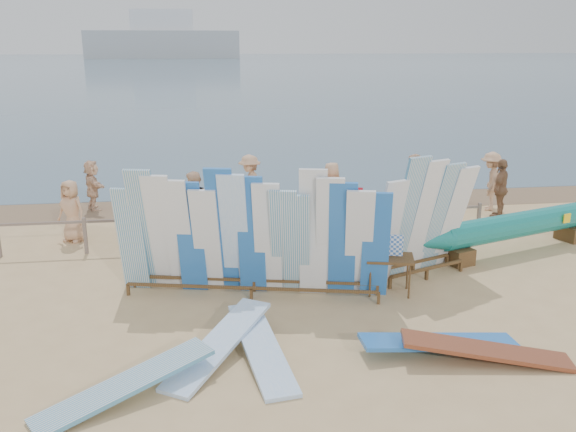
{
  "coord_description": "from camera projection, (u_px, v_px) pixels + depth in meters",
  "views": [
    {
      "loc": [
        -1.08,
        -11.51,
        4.96
      ],
      "look_at": [
        0.79,
        1.91,
        1.06
      ],
      "focal_mm": 38.0,
      "sensor_mm": 36.0,
      "label": 1
    }
  ],
  "objects": [
    {
      "name": "flat_board_e",
      "position": [
        127.0,
        398.0,
        8.8
      ],
      "size": [
        2.59,
        1.86,
        0.43
      ],
      "primitive_type": "cube",
      "rotation": [
        0.13,
        0.0,
        -1.03
      ],
      "color": "silver",
      "rests_on": "ground"
    },
    {
      "name": "fence",
      "position": [
        251.0,
        222.0,
        15.15
      ],
      "size": [
        12.08,
        0.08,
        0.9
      ],
      "color": "#7C695D",
      "rests_on": "ground"
    },
    {
      "name": "wet_sand_strip",
      "position": [
        241.0,
        204.0,
        19.32
      ],
      "size": [
        40.0,
        2.6,
        0.01
      ],
      "primitive_type": "cube",
      "color": "brown",
      "rests_on": "ground"
    },
    {
      "name": "side_surfboard_rack",
      "position": [
        423.0,
        222.0,
        13.0
      ],
      "size": [
        2.47,
        1.53,
        2.76
      ],
      "rotation": [
        0.0,
        0.0,
        0.38
      ],
      "color": "brown",
      "rests_on": "ground"
    },
    {
      "name": "flat_board_c",
      "position": [
        485.0,
        362.0,
        9.79
      ],
      "size": [
        2.75,
        1.13,
        0.41
      ],
      "primitive_type": "cube",
      "rotation": [
        0.13,
        0.0,
        1.35
      ],
      "color": "brown",
      "rests_on": "ground"
    },
    {
      "name": "beachgoer_3",
      "position": [
        250.0,
        185.0,
        17.86
      ],
      "size": [
        0.7,
        1.23,
        1.8
      ],
      "primitive_type": "imported",
      "rotation": [
        0.0,
        0.0,
        4.92
      ],
      "color": "tan",
      "rests_on": "ground"
    },
    {
      "name": "ocean",
      "position": [
        206.0,
        65.0,
        134.32
      ],
      "size": [
        320.0,
        240.0,
        0.02
      ],
      "primitive_type": "cube",
      "color": "#3F5B71",
      "rests_on": "ground"
    },
    {
      "name": "beachgoer_6",
      "position": [
        331.0,
        191.0,
        17.48
      ],
      "size": [
        0.53,
        0.87,
        1.65
      ],
      "primitive_type": "imported",
      "rotation": [
        0.0,
        0.0,
        1.76
      ],
      "color": "tan",
      "rests_on": "ground"
    },
    {
      "name": "beachgoer_8",
      "position": [
        413.0,
        185.0,
        17.81
      ],
      "size": [
        0.45,
        0.89,
        1.81
      ],
      "primitive_type": "imported",
      "rotation": [
        0.0,
        0.0,
        4.68
      ],
      "color": "beige",
      "rests_on": "ground"
    },
    {
      "name": "ground",
      "position": [
        263.0,
        293.0,
        12.47
      ],
      "size": [
        160.0,
        160.0,
        0.0
      ],
      "primitive_type": "plane",
      "color": "tan",
      "rests_on": "ground"
    },
    {
      "name": "beach_chair_right",
      "position": [
        333.0,
        226.0,
        16.1
      ],
      "size": [
        0.77,
        0.78,
        0.9
      ],
      "rotation": [
        0.0,
        0.0,
        0.45
      ],
      "color": "#B0121F",
      "rests_on": "ground"
    },
    {
      "name": "stroller",
      "position": [
        351.0,
        216.0,
        16.17
      ],
      "size": [
        0.86,
        1.02,
        1.19
      ],
      "rotation": [
        0.0,
        0.0,
        -0.35
      ],
      "color": "#B0121F",
      "rests_on": "ground"
    },
    {
      "name": "outrigger_canoe",
      "position": [
        519.0,
        226.0,
        14.79
      ],
      "size": [
        6.79,
        2.84,
        0.99
      ],
      "rotation": [
        0.0,
        0.0,
        0.33
      ],
      "color": "brown",
      "rests_on": "ground"
    },
    {
      "name": "beachgoer_0",
      "position": [
        72.0,
        211.0,
        15.51
      ],
      "size": [
        0.86,
        0.71,
        1.6
      ],
      "primitive_type": "imported",
      "rotation": [
        0.0,
        0.0,
        5.76
      ],
      "color": "tan",
      "rests_on": "ground"
    },
    {
      "name": "beachgoer_extra_0",
      "position": [
        490.0,
        181.0,
        18.4
      ],
      "size": [
        0.93,
        1.24,
        1.78
      ],
      "primitive_type": "imported",
      "rotation": [
        0.0,
        0.0,
        4.25
      ],
      "color": "tan",
      "rests_on": "ground"
    },
    {
      "name": "flat_board_b",
      "position": [
        219.0,
        356.0,
        9.98
      ],
      "size": [
        1.92,
        2.56,
        0.44
      ],
      "primitive_type": "cube",
      "rotation": [
        0.14,
        0.0,
        -0.57
      ],
      "color": "#9BC7F9",
      "rests_on": "ground"
    },
    {
      "name": "vendor_table",
      "position": [
        389.0,
        274.0,
        12.36
      ],
      "size": [
        1.07,
        0.87,
        1.25
      ],
      "rotation": [
        0.0,
        0.0,
        -0.24
      ],
      "color": "brown",
      "rests_on": "ground"
    },
    {
      "name": "flat_board_a",
      "position": [
        261.0,
        356.0,
        9.96
      ],
      "size": [
        0.95,
        2.75,
        0.35
      ],
      "primitive_type": "cube",
      "rotation": [
        0.1,
        0.0,
        0.15
      ],
      "color": "#9BC7F9",
      "rests_on": "ground"
    },
    {
      "name": "beachgoer_11",
      "position": [
        92.0,
        185.0,
        18.43
      ],
      "size": [
        0.94,
        1.49,
        1.53
      ],
      "primitive_type": "imported",
      "rotation": [
        0.0,
        0.0,
        1.94
      ],
      "color": "beige",
      "rests_on": "ground"
    },
    {
      "name": "beachgoer_10",
      "position": [
        501.0,
        189.0,
        17.55
      ],
      "size": [
        1.0,
        1.06,
        1.74
      ],
      "primitive_type": "imported",
      "rotation": [
        0.0,
        0.0,
        4.01
      ],
      "color": "#8C6042",
      "rests_on": "ground"
    },
    {
      "name": "distant_ship",
      "position": [
        163.0,
        40.0,
        180.77
      ],
      "size": [
        45.0,
        8.0,
        14.0
      ],
      "color": "#999EA3",
      "rests_on": "ocean"
    },
    {
      "name": "flat_board_d",
      "position": [
        439.0,
        350.0,
        10.16
      ],
      "size": [
        2.71,
        0.63,
        0.29
      ],
      "primitive_type": "cube",
      "rotation": [
        0.08,
        0.0,
        1.6
      ],
      "color": "blue",
      "rests_on": "ground"
    },
    {
      "name": "beach_chair_left",
      "position": [
        270.0,
        223.0,
        16.45
      ],
      "size": [
        0.6,
        0.61,
        0.79
      ],
      "rotation": [
        0.0,
        0.0,
        0.22
      ],
      "color": "#B0121F",
      "rests_on": "ground"
    },
    {
      "name": "main_surfboard_rack",
      "position": [
        251.0,
        239.0,
        12.02
      ],
      "size": [
        5.41,
        1.83,
        2.69
      ],
      "rotation": [
        0.0,
        0.0,
        -0.22
      ],
      "color": "brown",
      "rests_on": "ground"
    },
    {
      "name": "beachgoer_2",
      "position": [
        195.0,
        205.0,
        15.75
      ],
      "size": [
        0.81,
        0.93,
        1.75
      ],
      "primitive_type": "imported",
      "rotation": [
        0.0,
        0.0,
        5.3
      ],
      "color": "beige",
      "rests_on": "ground"
    }
  ]
}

